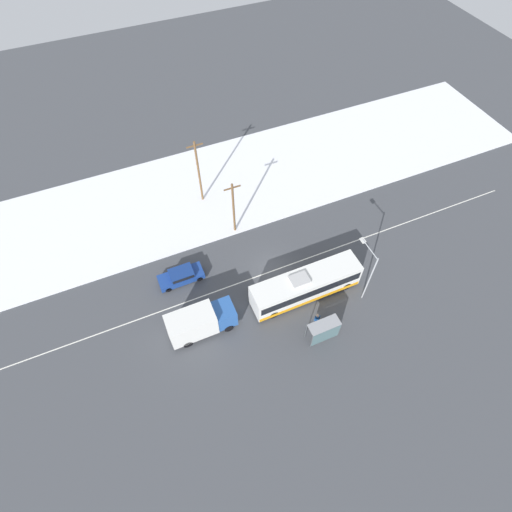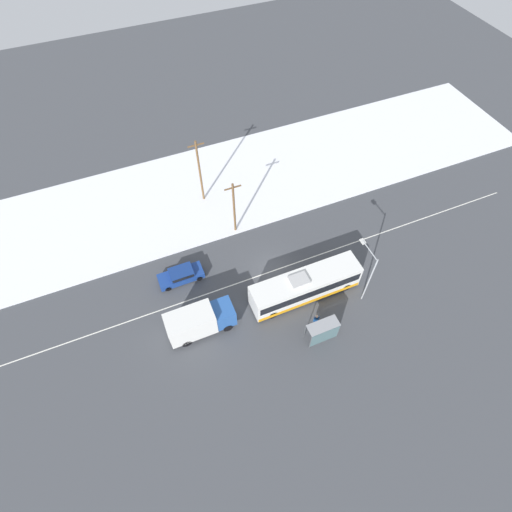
{
  "view_description": "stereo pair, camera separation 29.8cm",
  "coord_description": "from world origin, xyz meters",
  "px_view_note": "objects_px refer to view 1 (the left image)",
  "views": [
    {
      "loc": [
        -10.81,
        -20.73,
        34.85
      ],
      "look_at": [
        -1.23,
        1.54,
        1.4
      ],
      "focal_mm": 28.0,
      "sensor_mm": 36.0,
      "label": 1
    },
    {
      "loc": [
        -10.54,
        -20.85,
        34.85
      ],
      "look_at": [
        -1.23,
        1.54,
        1.4
      ],
      "focal_mm": 28.0,
      "sensor_mm": 36.0,
      "label": 2
    }
  ],
  "objects_px": {
    "box_truck": "(200,322)",
    "pedestrian_at_stop": "(317,318)",
    "bus_shelter": "(325,331)",
    "utility_pole_snowlot": "(199,172)",
    "city_bus": "(306,285)",
    "streetlamp": "(368,269)",
    "utility_pole_roadside": "(234,208)",
    "sedan_car": "(181,276)"
  },
  "relations": [
    {
      "from": "bus_shelter",
      "to": "streetlamp",
      "type": "distance_m",
      "value": 6.98
    },
    {
      "from": "city_bus",
      "to": "streetlamp",
      "type": "relative_size",
      "value": 1.65
    },
    {
      "from": "bus_shelter",
      "to": "utility_pole_roadside",
      "type": "height_order",
      "value": "utility_pole_roadside"
    },
    {
      "from": "utility_pole_snowlot",
      "to": "pedestrian_at_stop",
      "type": "bearing_deg",
      "value": -76.72
    },
    {
      "from": "bus_shelter",
      "to": "utility_pole_snowlot",
      "type": "distance_m",
      "value": 22.11
    },
    {
      "from": "sedan_car",
      "to": "pedestrian_at_stop",
      "type": "relative_size",
      "value": 2.75
    },
    {
      "from": "sedan_car",
      "to": "city_bus",
      "type": "bearing_deg",
      "value": 149.11
    },
    {
      "from": "bus_shelter",
      "to": "streetlamp",
      "type": "bearing_deg",
      "value": 26.76
    },
    {
      "from": "box_truck",
      "to": "sedan_car",
      "type": "distance_m",
      "value": 6.28
    },
    {
      "from": "city_bus",
      "to": "box_truck",
      "type": "distance_m",
      "value": 10.77
    },
    {
      "from": "box_truck",
      "to": "pedestrian_at_stop",
      "type": "xyz_separation_m",
      "value": [
        10.29,
        -3.66,
        -0.73
      ]
    },
    {
      "from": "streetlamp",
      "to": "utility_pole_roadside",
      "type": "distance_m",
      "value": 15.18
    },
    {
      "from": "bus_shelter",
      "to": "streetlamp",
      "type": "relative_size",
      "value": 0.44
    },
    {
      "from": "streetlamp",
      "to": "bus_shelter",
      "type": "bearing_deg",
      "value": -153.24
    },
    {
      "from": "sedan_car",
      "to": "utility_pole_snowlot",
      "type": "relative_size",
      "value": 0.54
    },
    {
      "from": "box_truck",
      "to": "sedan_car",
      "type": "bearing_deg",
      "value": 90.46
    },
    {
      "from": "city_bus",
      "to": "pedestrian_at_stop",
      "type": "relative_size",
      "value": 6.61
    },
    {
      "from": "city_bus",
      "to": "utility_pole_roadside",
      "type": "relative_size",
      "value": 1.55
    },
    {
      "from": "bus_shelter",
      "to": "utility_pole_roadside",
      "type": "xyz_separation_m",
      "value": [
        -2.72,
        15.48,
        2.07
      ]
    },
    {
      "from": "utility_pole_roadside",
      "to": "bus_shelter",
      "type": "bearing_deg",
      "value": -80.03
    },
    {
      "from": "sedan_car",
      "to": "utility_pole_roadside",
      "type": "xyz_separation_m",
      "value": [
        7.45,
        3.99,
        2.97
      ]
    },
    {
      "from": "box_truck",
      "to": "utility_pole_snowlot",
      "type": "distance_m",
      "value": 17.34
    },
    {
      "from": "city_bus",
      "to": "bus_shelter",
      "type": "relative_size",
      "value": 3.77
    },
    {
      "from": "city_bus",
      "to": "utility_pole_roadside",
      "type": "xyz_separation_m",
      "value": [
        -3.37,
        10.46,
        2.16
      ]
    },
    {
      "from": "sedan_car",
      "to": "bus_shelter",
      "type": "xyz_separation_m",
      "value": [
        10.17,
        -11.49,
        0.9
      ]
    },
    {
      "from": "box_truck",
      "to": "pedestrian_at_stop",
      "type": "relative_size",
      "value": 3.75
    },
    {
      "from": "pedestrian_at_stop",
      "to": "utility_pole_roadside",
      "type": "distance_m",
      "value": 14.41
    },
    {
      "from": "city_bus",
      "to": "streetlamp",
      "type": "height_order",
      "value": "streetlamp"
    },
    {
      "from": "streetlamp",
      "to": "utility_pole_snowlot",
      "type": "xyz_separation_m",
      "value": [
        -10.28,
        18.56,
        0.14
      ]
    },
    {
      "from": "box_truck",
      "to": "utility_pole_roadside",
      "type": "bearing_deg",
      "value": 54.05
    },
    {
      "from": "bus_shelter",
      "to": "utility_pole_snowlot",
      "type": "xyz_separation_m",
      "value": [
        -4.51,
        21.47,
        2.77
      ]
    },
    {
      "from": "streetlamp",
      "to": "utility_pole_roadside",
      "type": "relative_size",
      "value": 0.94
    },
    {
      "from": "utility_pole_snowlot",
      "to": "sedan_car",
      "type": "bearing_deg",
      "value": -119.54
    },
    {
      "from": "utility_pole_snowlot",
      "to": "utility_pole_roadside",
      "type": "bearing_deg",
      "value": -73.35
    },
    {
      "from": "utility_pole_roadside",
      "to": "utility_pole_snowlot",
      "type": "relative_size",
      "value": 0.84
    },
    {
      "from": "box_truck",
      "to": "sedan_car",
      "type": "xyz_separation_m",
      "value": [
        -0.05,
        6.2,
        -0.97
      ]
    },
    {
      "from": "bus_shelter",
      "to": "utility_pole_roadside",
      "type": "relative_size",
      "value": 0.41
    },
    {
      "from": "pedestrian_at_stop",
      "to": "streetlamp",
      "type": "distance_m",
      "value": 6.62
    },
    {
      "from": "box_truck",
      "to": "bus_shelter",
      "type": "xyz_separation_m",
      "value": [
        10.12,
        -5.28,
        -0.08
      ]
    },
    {
      "from": "sedan_car",
      "to": "utility_pole_roadside",
      "type": "relative_size",
      "value": 0.64
    },
    {
      "from": "box_truck",
      "to": "bus_shelter",
      "type": "relative_size",
      "value": 2.14
    },
    {
      "from": "sedan_car",
      "to": "pedestrian_at_stop",
      "type": "xyz_separation_m",
      "value": [
        10.34,
        -9.86,
        0.25
      ]
    }
  ]
}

